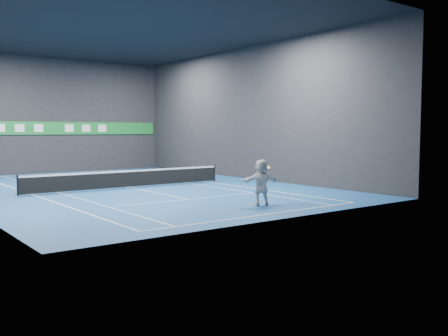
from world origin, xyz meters
TOP-DOWN VIEW (x-y plane):
  - ground at (0.00, 0.00)m, footprint 26.00×26.00m
  - ceiling at (0.00, 0.00)m, footprint 26.00×26.00m
  - wall_back at (0.00, 13.00)m, footprint 18.00×0.10m
  - wall_front at (0.00, -13.00)m, footprint 18.00×0.10m
  - wall_right at (9.00, 0.00)m, footprint 0.10×26.00m
  - baseline_near at (0.00, -11.89)m, footprint 10.98×0.08m
  - baseline_far at (0.00, 11.89)m, footprint 10.98×0.08m
  - sideline_doubles_left at (-5.49, 0.00)m, footprint 0.08×23.78m
  - sideline_doubles_right at (5.49, 0.00)m, footprint 0.08×23.78m
  - sideline_singles_left at (-4.11, 0.00)m, footprint 0.06×23.78m
  - sideline_singles_right at (4.11, 0.00)m, footprint 0.06×23.78m
  - service_line_near at (0.00, -6.40)m, footprint 8.23×0.06m
  - service_line_far at (0.00, 6.40)m, footprint 8.23×0.06m
  - center_service_line at (0.00, 0.00)m, footprint 0.06×12.80m
  - player at (1.52, -9.95)m, footprint 2.00×1.07m
  - tennis_ball at (1.10, -9.94)m, footprint 0.06×0.06m
  - tennis_net at (0.00, 0.00)m, footprint 12.50×0.10m
  - sponsor_banner at (0.00, 12.93)m, footprint 17.64×0.11m
  - tennis_racket at (1.81, -9.91)m, footprint 0.49×0.32m

SIDE VIEW (x-z plane):
  - ground at x=0.00m, z-range 0.00..0.00m
  - baseline_near at x=0.00m, z-range 0.00..0.01m
  - baseline_far at x=0.00m, z-range 0.00..0.01m
  - sideline_doubles_left at x=-5.49m, z-range 0.00..0.01m
  - sideline_doubles_right at x=5.49m, z-range 0.00..0.01m
  - sideline_singles_left at x=-4.11m, z-range 0.00..0.01m
  - sideline_singles_right at x=4.11m, z-range 0.00..0.01m
  - service_line_near at x=0.00m, z-range 0.00..0.01m
  - service_line_far at x=0.00m, z-range 0.00..0.01m
  - center_service_line at x=0.00m, z-range 0.00..0.01m
  - tennis_net at x=0.00m, z-range 0.00..1.07m
  - player at x=1.52m, z-range 0.00..2.05m
  - tennis_racket at x=1.81m, z-range 1.39..2.10m
  - tennis_ball at x=1.10m, z-range 2.64..2.70m
  - sponsor_banner at x=0.00m, z-range 3.00..4.00m
  - wall_back at x=0.00m, z-range 0.00..9.00m
  - wall_front at x=0.00m, z-range 0.00..9.00m
  - wall_right at x=9.00m, z-range 0.00..9.00m
  - ceiling at x=0.00m, z-range 9.00..9.00m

